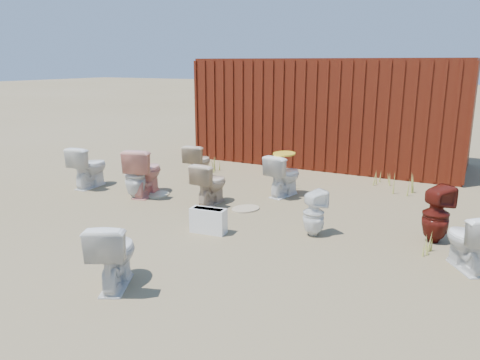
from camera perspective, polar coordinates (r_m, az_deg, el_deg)
The scene contains 22 objects.
ground at distance 6.89m, azimuth -2.35°, elevation -5.53°, with size 100.00×100.00×0.00m, color brown.
shipping_container at distance 11.34m, azimuth 11.07°, elevation 8.26°, with size 6.00×2.40×2.40m, color #450E0B.
toilet_front_a at distance 9.31m, azimuth -17.94°, elevation 1.56°, with size 0.44×0.78×0.79m, color white.
toilet_front_pink at distance 8.49m, azimuth -11.53°, elevation 1.02°, with size 0.48×0.84×0.86m, color #F19A8B.
toilet_front_c at distance 5.14m, azimuth -15.13°, elevation -8.64°, with size 0.41×0.73×0.74m, color white.
toilet_front_maroon at distance 6.66m, azimuth 22.79°, elevation -3.89°, with size 0.34×0.35×0.77m, color #5A160F.
toilet_front_e at distance 5.97m, azimuth 26.07°, elevation -6.66°, with size 0.39×0.68×0.69m, color white.
toilet_back_a at distance 8.33m, azimuth -12.65°, elevation 0.48°, with size 0.36×0.37×0.79m, color white.
toilet_back_beige_left at distance 7.82m, azimuth -3.64°, elevation -0.40°, with size 0.40×0.70×0.71m, color beige.
toilet_back_beige_right at distance 9.44m, azimuth -5.10°, elevation 2.19°, with size 0.41×0.72×0.73m, color beige.
toilet_back_yellowlid at distance 8.31m, azimuth 5.35°, elevation 0.58°, with size 0.42×0.74×0.75m, color white.
toilet_back_e at distance 6.47m, azimuth 8.98°, elevation -4.02°, with size 0.29×0.30×0.64m, color white.
yellow_lid at distance 8.23m, azimuth 5.41°, elevation 3.21°, with size 0.38×0.48×0.03m, color yellow.
loose_tank at distance 6.56m, azimuth -3.87°, elevation -4.96°, with size 0.50×0.20×0.35m, color white.
loose_lid_near at distance 7.59m, azimuth 0.67°, elevation -3.53°, with size 0.38×0.49×0.02m, color tan.
loose_lid_far at distance 8.52m, azimuth -9.92°, elevation -1.75°, with size 0.36×0.47×0.02m, color beige.
weed_clump_a at distance 10.24m, azimuth -3.62°, elevation 2.00°, with size 0.36×0.36×0.33m, color #9DA040.
weed_clump_b at distance 9.01m, azimuth 6.48°, elevation 0.03°, with size 0.32×0.32×0.26m, color #9DA040.
weed_clump_c at distance 8.95m, azimuth 19.28°, elevation -0.46°, with size 0.36×0.36×0.36m, color #9DA040.
weed_clump_d at distance 10.05m, azimuth 5.13°, elevation 1.59°, with size 0.30×0.30×0.28m, color #9DA040.
weed_clump_e at distance 9.50m, azimuth 17.14°, elevation 0.24°, with size 0.34×0.34×0.27m, color #9DA040.
weed_clump_f at distance 6.30m, azimuth 21.82°, elevation -7.31°, with size 0.28×0.28×0.25m, color #9DA040.
Camera 1 is at (3.28, -5.59, 2.33)m, focal length 35.00 mm.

